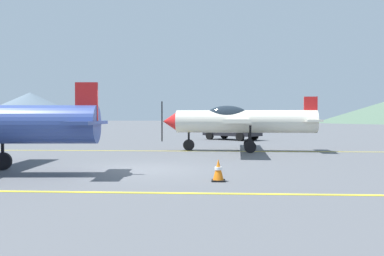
{
  "coord_description": "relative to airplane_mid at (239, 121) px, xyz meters",
  "views": [
    {
      "loc": [
        2.51,
        -13.17,
        1.69
      ],
      "look_at": [
        1.39,
        6.0,
        1.2
      ],
      "focal_mm": 38.69,
      "sensor_mm": 36.0,
      "label": 1
    }
  ],
  "objects": [
    {
      "name": "hill_left",
      "position": [
        -78.28,
        146.34,
        4.49
      ],
      "size": [
        50.41,
        50.41,
        12.04
      ],
      "primitive_type": "cone",
      "color": "slate",
      "rests_on": "ground_plane"
    },
    {
      "name": "apron_line_near",
      "position": [
        -3.68,
        -11.74,
        -1.53
      ],
      "size": [
        80.0,
        0.16,
        0.01
      ],
      "primitive_type": "cube",
      "color": "yellow",
      "rests_on": "ground_plane"
    },
    {
      "name": "airplane_mid",
      "position": [
        0.0,
        0.0,
        0.0
      ],
      "size": [
        7.88,
        9.07,
        2.72
      ],
      "color": "silver",
      "rests_on": "ground_plane"
    },
    {
      "name": "traffic_cone_front",
      "position": [
        -1.11,
        -9.93,
        -1.24
      ],
      "size": [
        0.36,
        0.36,
        0.59
      ],
      "color": "black",
      "rests_on": "ground_plane"
    },
    {
      "name": "ground_plane",
      "position": [
        -3.68,
        -7.68,
        -1.53
      ],
      "size": [
        400.0,
        400.0,
        0.0
      ],
      "primitive_type": "plane",
      "color": "#54565B"
    },
    {
      "name": "apron_line_far",
      "position": [
        -3.68,
        -0.23,
        -1.53
      ],
      "size": [
        80.0,
        0.16,
        0.01
      ],
      "primitive_type": "cube",
      "color": "yellow",
      "rests_on": "ground_plane"
    },
    {
      "name": "car_sedan",
      "position": [
        -0.02,
        10.42,
        -0.69
      ],
      "size": [
        4.47,
        4.12,
        1.62
      ],
      "color": "black",
      "rests_on": "ground_plane"
    }
  ]
}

